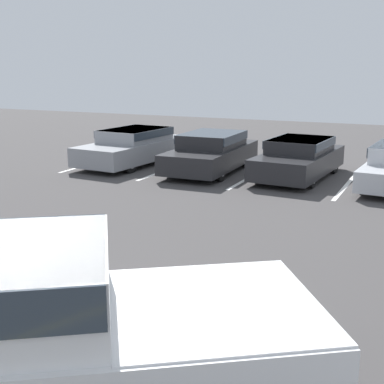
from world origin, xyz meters
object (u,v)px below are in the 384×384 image
object	(u,v)px
parked_sedan_a	(134,145)
parked_sedan_c	(299,157)
parked_sedan_b	(211,151)
pickup_truck	(35,339)

from	to	relation	value
parked_sedan_a	parked_sedan_c	size ratio (longest dim) A/B	1.11
parked_sedan_c	parked_sedan_a	bearing A→B (deg)	-85.05
parked_sedan_a	parked_sedan_c	bearing A→B (deg)	95.55
parked_sedan_a	parked_sedan_b	xyz separation A→B (m)	(2.99, -0.12, 0.02)
parked_sedan_b	parked_sedan_c	world-z (taller)	parked_sedan_b
pickup_truck	parked_sedan_c	world-z (taller)	pickup_truck
parked_sedan_b	pickup_truck	bearing A→B (deg)	14.13
parked_sedan_a	parked_sedan_b	size ratio (longest dim) A/B	1.08
parked_sedan_b	parked_sedan_c	distance (m)	2.84
pickup_truck	parked_sedan_b	bearing A→B (deg)	71.42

